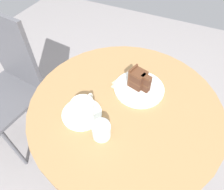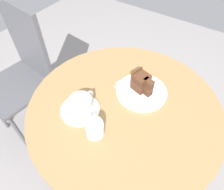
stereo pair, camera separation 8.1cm
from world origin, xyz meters
name	(u,v)px [view 1 (the left image)]	position (x,y,z in m)	size (l,w,h in m)	color
ground_plane	(120,169)	(0.00, 0.00, -0.01)	(4.40, 4.40, 0.01)	gray
cafe_table	(124,120)	(0.00, 0.00, 0.62)	(0.81, 0.81, 0.74)	olive
saucer	(82,114)	(-0.12, 0.14, 0.75)	(0.16, 0.16, 0.01)	silver
coffee_cup	(83,107)	(-0.12, 0.13, 0.78)	(0.12, 0.09, 0.06)	silver
teaspoon	(78,104)	(-0.09, 0.17, 0.75)	(0.10, 0.03, 0.00)	silver
cake_plate	(139,88)	(0.10, -0.02, 0.75)	(0.22, 0.22, 0.01)	silver
cake_slice	(139,79)	(0.11, -0.01, 0.79)	(0.07, 0.10, 0.09)	#422619
fork	(152,92)	(0.10, -0.08, 0.76)	(0.13, 0.09, 0.00)	silver
napkin	(134,84)	(0.12, 0.01, 0.74)	(0.20, 0.19, 0.00)	tan
cafe_chair	(9,79)	(0.02, 0.76, 0.55)	(0.42, 0.42, 0.93)	#4C4C51
sugar_pot	(101,129)	(-0.17, 0.02, 0.78)	(0.07, 0.07, 0.08)	silver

